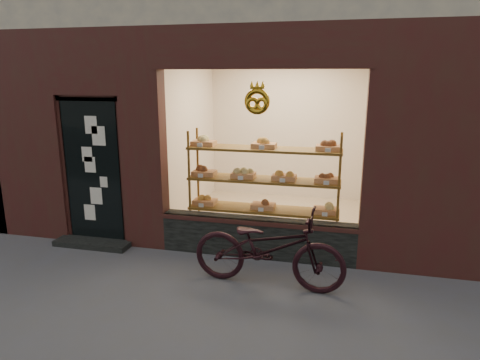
# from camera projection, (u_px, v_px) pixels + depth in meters

# --- Properties ---
(ground) EXTENTS (90.00, 90.00, 0.00)m
(ground) POSITION_uv_depth(u_px,v_px,m) (168.00, 339.00, 4.13)
(ground) COLOR #454545
(display_shelf) EXTENTS (2.20, 0.45, 1.70)m
(display_shelf) POSITION_uv_depth(u_px,v_px,m) (263.00, 190.00, 6.23)
(display_shelf) COLOR brown
(display_shelf) RESTS_ON ground
(bicycle) EXTENTS (1.88, 0.75, 0.97)m
(bicycle) POSITION_uv_depth(u_px,v_px,m) (268.00, 248.00, 5.07)
(bicycle) COLOR black
(bicycle) RESTS_ON ground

